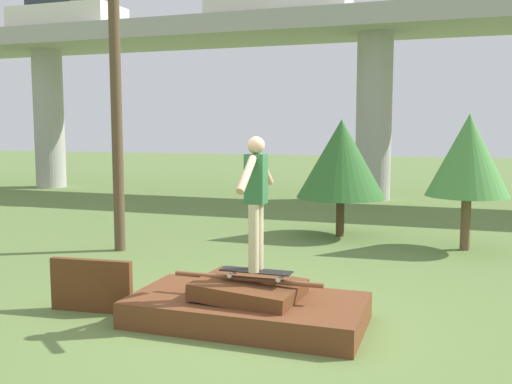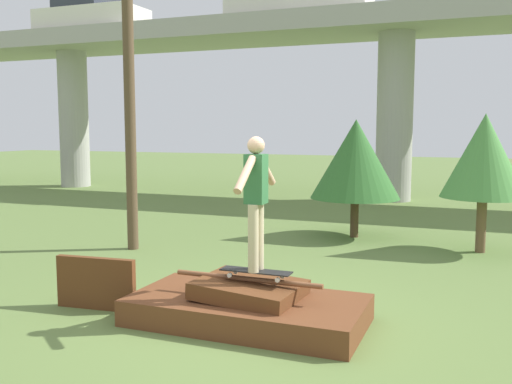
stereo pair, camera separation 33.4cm
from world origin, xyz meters
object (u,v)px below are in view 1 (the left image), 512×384
Objects in this scene: skater at (256,194)px; car_on_overpass_mid at (66,14)px; tree_behind_right at (341,159)px; tree_behind_left at (468,156)px; utility_pole at (115,72)px; skateboard at (256,272)px.

skater is 16.92m from car_on_overpass_mid.
tree_behind_right is (-0.02, 5.68, 0.11)m from skater.
skater is 5.62m from tree_behind_left.
utility_pole is 4.79m from tree_behind_right.
utility_pole is 6.58m from tree_behind_left.
car_on_overpass_mid is at bearing 150.99° from tree_behind_right.
skateboard is 0.33× the size of tree_behind_left.
utility_pole reaches higher than skateboard.
car_on_overpass_mid is 11.94m from utility_pole.
skater is at bearing -159.44° from skateboard.
skater is at bearing -46.81° from car_on_overpass_mid.
utility_pole reaches higher than tree_behind_left.
utility_pole is at bearing -143.74° from tree_behind_right.
skateboard is at bearing -89.79° from tree_behind_right.
skateboard is 0.13× the size of utility_pole.
skateboard is at bearing -39.60° from utility_pole.
car_on_overpass_mid is 0.63× the size of utility_pole.
tree_behind_right is (11.08, -6.14, -4.71)m from car_on_overpass_mid.
utility_pole is at bearing 140.40° from skater.
utility_pole is at bearing 140.40° from skateboard.
car_on_overpass_mid reaches higher than skater.
tree_behind_right reaches higher than skateboard.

